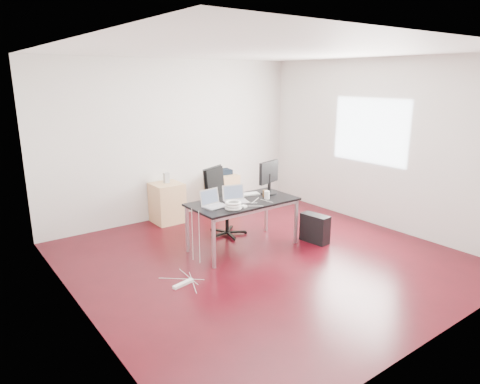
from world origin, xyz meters
TOP-DOWN VIEW (x-y plane):
  - room_shell at (0.04, 0.00)m, footprint 5.00×5.00m
  - desk at (0.00, 0.48)m, footprint 1.60×0.80m
  - office_chair at (0.09, 1.15)m, footprint 0.63×0.64m
  - filing_cabinet_left at (-0.35, 2.23)m, footprint 0.50×0.50m
  - filing_cabinet_right at (0.82, 2.23)m, footprint 0.50×0.50m
  - pc_tower at (1.04, -0.00)m, footprint 0.25×0.47m
  - wastebasket at (-0.28, 2.25)m, footprint 0.31×0.31m
  - power_strip at (-1.32, -0.05)m, footprint 0.31×0.12m
  - laptop_left at (-0.50, 0.51)m, footprint 0.36×0.30m
  - laptop_right at (-0.11, 0.51)m, footprint 0.39×0.33m
  - monitor at (0.58, 0.58)m, footprint 0.45×0.26m
  - keyboard at (0.22, 0.71)m, footprint 0.46×0.25m
  - cup_white at (0.36, 0.36)m, footprint 0.09×0.09m
  - cup_brown at (0.41, 0.47)m, footprint 0.09×0.09m
  - cable_coil at (-0.35, 0.24)m, footprint 0.24×0.24m
  - power_adapter at (-0.18, 0.21)m, footprint 0.09×0.09m
  - speaker at (-0.32, 2.27)m, footprint 0.09×0.08m
  - navy_garment at (0.86, 2.25)m, footprint 0.32×0.27m

SIDE VIEW (x-z plane):
  - power_strip at x=-1.32m, z-range 0.00..0.04m
  - wastebasket at x=-0.28m, z-range 0.00..0.28m
  - pc_tower at x=1.04m, z-range 0.00..0.44m
  - filing_cabinet_left at x=-0.35m, z-range 0.00..0.70m
  - filing_cabinet_right at x=0.82m, z-range 0.00..0.70m
  - office_chair at x=0.09m, z-range 0.06..1.15m
  - desk at x=0.00m, z-range 0.31..1.04m
  - keyboard at x=0.22m, z-range 0.73..0.75m
  - power_adapter at x=-0.18m, z-range 0.73..0.76m
  - navy_garment at x=0.86m, z-range 0.70..0.79m
  - cup_brown at x=0.41m, z-range 0.73..0.83m
  - cable_coil at x=-0.35m, z-range 0.73..0.84m
  - laptop_left at x=-0.50m, z-range 0.67..0.90m
  - laptop_right at x=-0.11m, z-range 0.67..0.90m
  - speaker at x=-0.32m, z-range 0.70..0.88m
  - cup_white at x=0.36m, z-range 0.73..0.85m
  - monitor at x=0.58m, z-range 0.76..1.27m
  - room_shell at x=0.04m, z-range -1.10..3.90m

